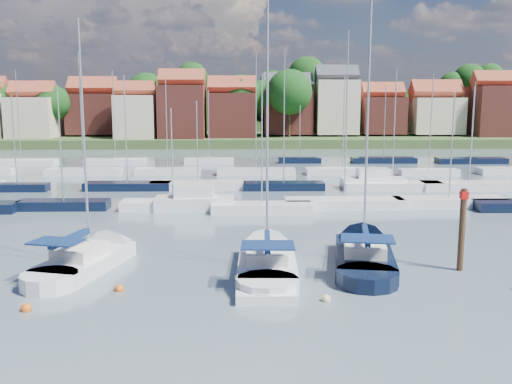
{
  "coord_description": "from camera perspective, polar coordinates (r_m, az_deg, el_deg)",
  "views": [
    {
      "loc": [
        -1.13,
        -30.17,
        9.81
      ],
      "look_at": [
        0.01,
        14.0,
        2.58
      ],
      "focal_mm": 40.0,
      "sensor_mm": 36.0,
      "label": 1
    }
  ],
  "objects": [
    {
      "name": "marina_field",
      "position": [
        66.06,
        1.17,
        1.12
      ],
      "size": [
        79.62,
        41.41,
        15.93
      ],
      "color": "silver",
      "rests_on": "ground"
    },
    {
      "name": "sailboat_centre",
      "position": [
        34.5,
        1.09,
        -6.62
      ],
      "size": [
        3.71,
        12.41,
        16.67
      ],
      "rotation": [
        0.0,
        0.0,
        1.53
      ],
      "color": "silver",
      "rests_on": "ground"
    },
    {
      "name": "sailboat_navy",
      "position": [
        36.62,
        10.61,
        -5.84
      ],
      "size": [
        5.41,
        13.05,
        17.5
      ],
      "rotation": [
        0.0,
        0.0,
        1.4
      ],
      "color": "black",
      "rests_on": "ground"
    },
    {
      "name": "far_shore_town",
      "position": [
        162.95,
        -0.3,
        7.46
      ],
      "size": [
        212.46,
        90.0,
        22.27
      ],
      "color": "#3A542A",
      "rests_on": "ground"
    },
    {
      "name": "timber_piling",
      "position": [
        34.96,
        19.82,
        -5.03
      ],
      "size": [
        0.4,
        0.4,
        7.04
      ],
      "color": "#4C331E",
      "rests_on": "ground"
    },
    {
      "name": "buoy_d",
      "position": [
        28.69,
        7.01,
        -10.78
      ],
      "size": [
        0.47,
        0.47,
        0.47
      ],
      "primitive_type": "sphere",
      "color": "beige",
      "rests_on": "ground"
    },
    {
      "name": "ground",
      "position": [
        70.86,
        -0.55,
        1.33
      ],
      "size": [
        260.0,
        260.0,
        0.0
      ],
      "primitive_type": "plane",
      "color": "#495763",
      "rests_on": "ground"
    },
    {
      "name": "buoy_c",
      "position": [
        30.75,
        -13.53,
        -9.58
      ],
      "size": [
        0.49,
        0.49,
        0.49
      ],
      "primitive_type": "sphere",
      "color": "#D85914",
      "rests_on": "ground"
    },
    {
      "name": "buoy_b",
      "position": [
        29.31,
        -21.96,
        -10.96
      ],
      "size": [
        0.53,
        0.53,
        0.53
      ],
      "primitive_type": "sphere",
      "color": "#D85914",
      "rests_on": "ground"
    },
    {
      "name": "tender",
      "position": [
        28.34,
        1.05,
        -10.43
      ],
      "size": [
        3.0,
        1.42,
        0.64
      ],
      "rotation": [
        0.0,
        0.0,
        -0.01
      ],
      "color": "silver",
      "rests_on": "ground"
    },
    {
      "name": "sailboat_left",
      "position": [
        36.02,
        -15.62,
        -6.28
      ],
      "size": [
        5.81,
        11.79,
        15.49
      ],
      "rotation": [
        0.0,
        0.0,
        1.31
      ],
      "color": "silver",
      "rests_on": "ground"
    },
    {
      "name": "buoy_e",
      "position": [
        38.11,
        8.49,
        -5.73
      ],
      "size": [
        0.54,
        0.54,
        0.54
      ],
      "primitive_type": "sphere",
      "color": "#D85914",
      "rests_on": "ground"
    }
  ]
}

